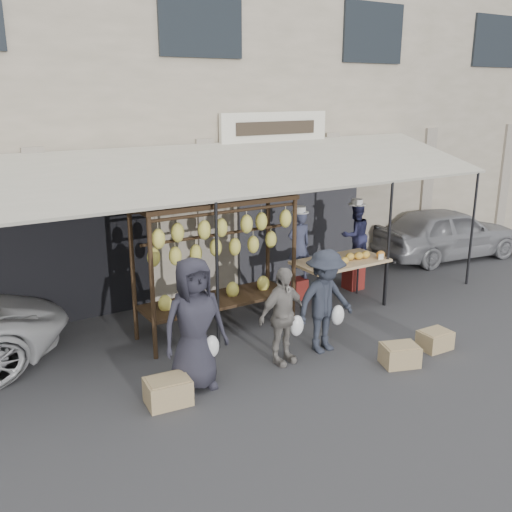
{
  "coord_description": "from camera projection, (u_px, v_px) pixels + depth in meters",
  "views": [
    {
      "loc": [
        -4.76,
        -6.04,
        3.85
      ],
      "look_at": [
        -0.16,
        1.4,
        1.3
      ],
      "focal_mm": 40.0,
      "sensor_mm": 36.0,
      "label": 1
    }
  ],
  "objects": [
    {
      "name": "stool_left",
      "position": [
        298.0,
        289.0,
        10.9
      ],
      "size": [
        0.34,
        0.34,
        0.4
      ],
      "primitive_type": "cube",
      "rotation": [
        0.0,
        0.0,
        0.23
      ],
      "color": "maroon",
      "rests_on": "ground_plane"
    },
    {
      "name": "customer_left",
      "position": [
        194.0,
        324.0,
        7.46
      ],
      "size": [
        0.9,
        0.6,
        1.81
      ],
      "primitive_type": "imported",
      "rotation": [
        0.0,
        0.0,
        -0.02
      ],
      "color": "#25242E",
      "rests_on": "ground_plane"
    },
    {
      "name": "banana_rack",
      "position": [
        217.0,
        241.0,
        9.0
      ],
      "size": [
        2.6,
        0.9,
        2.24
      ],
      "color": "black",
      "rests_on": "ground_plane"
    },
    {
      "name": "vendor_right",
      "position": [
        355.0,
        235.0,
        11.21
      ],
      "size": [
        0.66,
        0.53,
        1.29
      ],
      "primitive_type": "imported",
      "rotation": [
        0.0,
        0.0,
        3.07
      ],
      "color": "#222344",
      "rests_on": "stool_right"
    },
    {
      "name": "crate_near_b",
      "position": [
        435.0,
        340.0,
        8.79
      ],
      "size": [
        0.49,
        0.38,
        0.29
      ],
      "primitive_type": "cube",
      "rotation": [
        0.0,
        0.0,
        -0.03
      ],
      "color": "tan",
      "rests_on": "ground_plane"
    },
    {
      "name": "shophouse",
      "position": [
        142.0,
        100.0,
        12.7
      ],
      "size": [
        24.0,
        6.15,
        7.3
      ],
      "color": "#B5A691",
      "rests_on": "ground_plane"
    },
    {
      "name": "sedan",
      "position": [
        447.0,
        232.0,
        13.48
      ],
      "size": [
        3.79,
        1.97,
        1.23
      ],
      "primitive_type": "imported",
      "rotation": [
        0.0,
        0.0,
        1.42
      ],
      "color": "gray",
      "rests_on": "ground_plane"
    },
    {
      "name": "ground_plane",
      "position": [
        315.0,
        361.0,
        8.41
      ],
      "size": [
        90.0,
        90.0,
        0.0
      ],
      "primitive_type": "plane",
      "color": "#2D2D30"
    },
    {
      "name": "crate_far",
      "position": [
        168.0,
        391.0,
        7.24
      ],
      "size": [
        0.59,
        0.47,
        0.33
      ],
      "primitive_type": "cube",
      "rotation": [
        0.0,
        0.0,
        -0.1
      ],
      "color": "tan",
      "rests_on": "ground_plane"
    },
    {
      "name": "customer_right",
      "position": [
        325.0,
        301.0,
        8.55
      ],
      "size": [
        1.06,
        0.65,
        1.6
      ],
      "primitive_type": "imported",
      "rotation": [
        0.0,
        0.0,
        0.05
      ],
      "color": "#272B36",
      "rests_on": "ground_plane"
    },
    {
      "name": "stool_right",
      "position": [
        353.0,
        277.0,
        11.45
      ],
      "size": [
        0.4,
        0.4,
        0.46
      ],
      "primitive_type": "cube",
      "rotation": [
        0.0,
        0.0,
        0.23
      ],
      "color": "maroon",
      "rests_on": "ground_plane"
    },
    {
      "name": "customer_mid",
      "position": [
        283.0,
        316.0,
        8.19
      ],
      "size": [
        0.9,
        0.48,
        1.46
      ],
      "primitive_type": "imported",
      "rotation": [
        0.0,
        0.0,
        0.15
      ],
      "color": "gray",
      "rests_on": "ground_plane"
    },
    {
      "name": "vendor_left",
      "position": [
        299.0,
        245.0,
        10.66
      ],
      "size": [
        0.5,
        0.34,
        1.32
      ],
      "primitive_type": "imported",
      "rotation": [
        0.0,
        0.0,
        3.09
      ],
      "color": "#3A3E59",
      "rests_on": "stool_left"
    },
    {
      "name": "produce_table",
      "position": [
        342.0,
        262.0,
        10.26
      ],
      "size": [
        1.7,
        0.9,
        1.04
      ],
      "color": "tan",
      "rests_on": "ground_plane"
    },
    {
      "name": "awning",
      "position": [
        237.0,
        169.0,
        9.56
      ],
      "size": [
        10.0,
        2.35,
        2.92
      ],
      "color": "#BEB7A5",
      "rests_on": "ground_plane"
    },
    {
      "name": "crate_near_a",
      "position": [
        400.0,
        355.0,
        8.27
      ],
      "size": [
        0.61,
        0.54,
        0.31
      ],
      "primitive_type": "cube",
      "rotation": [
        0.0,
        0.0,
        -0.34
      ],
      "color": "tan",
      "rests_on": "ground_plane"
    }
  ]
}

